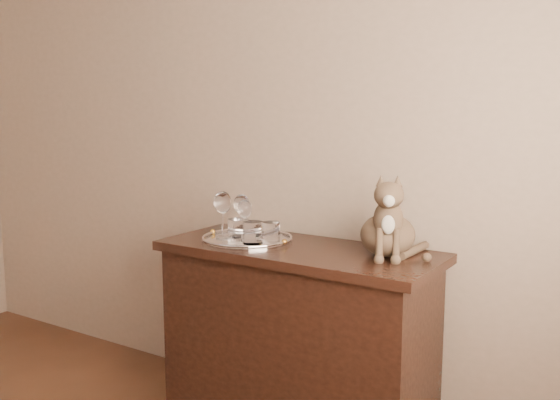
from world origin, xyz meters
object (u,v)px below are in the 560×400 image
Objects in this scene: tray at (247,240)px; tumbler_a at (253,233)px; sideboard at (298,343)px; wine_glass_a at (242,215)px; tumbler_c at (271,232)px; wine_glass_c at (223,215)px; cat at (388,214)px; tumbler_b at (238,230)px; wine_glass_d at (245,219)px.

tumbler_a is at bearing -40.55° from tray.
sideboard is 3.00× the size of tray.
tumbler_c is at bearing -11.95° from wine_glass_a.
wine_glass_c is at bearing 172.05° from tumbler_a.
wine_glass_a is at bearing 159.53° from cat.
tumbler_b is at bearing -161.37° from sideboard.
cat is at bearing 9.42° from wine_glass_c.
wine_glass_d is 1.74× the size of tumbler_b.
cat is (0.63, 0.08, 0.16)m from tray.
tumbler_c reaches higher than tray.
tumbler_c is at bearing 33.91° from tumbler_b.
wine_glass_a is 1.88× the size of tumbler_b.
tray is (-0.26, -0.01, 0.43)m from sideboard.
sideboard is at bearing -6.07° from wine_glass_a.
cat is (0.51, 0.07, 0.12)m from tumbler_c.
wine_glass_a is 0.70m from cat.
tumbler_b is 0.30× the size of cat.
tumbler_a is 0.58m from cat.
wine_glass_a is 1.97× the size of tumbler_a.
wine_glass_d is (-0.01, -0.01, 0.09)m from tray.
tumbler_c is at bearing -177.67° from sideboard.
tumbler_c reaches higher than sideboard.
wine_glass_d is at bearing 145.23° from tumbler_a.
tumbler_a is (0.09, -0.06, -0.04)m from wine_glass_d.
wine_glass_d reaches higher than tumbler_c.
wine_glass_d is at bearing -43.83° from wine_glass_a.
wine_glass_c reaches higher than wine_glass_d.
wine_glass_d is at bearing 20.13° from wine_glass_c.
wine_glass_a is at bearing 143.94° from tray.
tumbler_a is 0.09m from tumbler_c.
sideboard is 0.49m from tumbler_c.
wine_glass_c is at bearing -159.87° from wine_glass_d.
tumbler_c is (0.19, -0.04, -0.05)m from wine_glass_a.
cat reaches higher than wine_glass_c.
tumbler_a reaches higher than tray.
cat reaches higher than wine_glass_d.
cat reaches higher than tumbler_b.
wine_glass_c reaches higher than tumbler_b.
wine_glass_c reaches higher than tumbler_a.
tumbler_b is (-0.25, -0.08, 0.48)m from sideboard.
wine_glass_c is 2.43× the size of tumbler_c.
tumbler_c is (0.23, 0.05, -0.06)m from wine_glass_c.
wine_glass_d reaches higher than tumbler_a.
wine_glass_a is (-0.32, 0.03, 0.53)m from sideboard.
tumbler_a is 0.95× the size of tumbler_b.
tumbler_c is (0.12, 0.08, -0.01)m from tumbler_b.
wine_glass_c is at bearing 166.14° from cat.
tumbler_a is (0.18, -0.03, -0.06)m from wine_glass_c.
wine_glass_c is at bearing -114.26° from wine_glass_a.
wine_glass_d reaches higher than sideboard.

